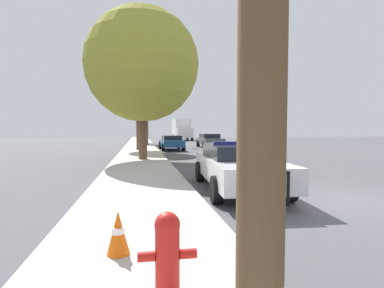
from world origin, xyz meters
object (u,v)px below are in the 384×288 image
at_px(traffic_light, 160,112).
at_px(traffic_cone, 118,232).
at_px(tree_sidewalk_far, 146,101).
at_px(box_truck, 182,129).
at_px(tree_sidewalk_near, 142,65).
at_px(tree_sidewalk_mid, 138,91).
at_px(car_background_oncoming, 210,140).
at_px(car_background_midblock, 171,142).
at_px(police_car, 237,165).
at_px(fire_hydrant, 167,251).

relative_size(traffic_light, traffic_cone, 8.03).
bearing_deg(tree_sidewalk_far, box_truck, 62.29).
relative_size(traffic_light, tree_sidewalk_near, 0.57).
bearing_deg(tree_sidewalk_far, tree_sidewalk_near, -91.82).
bearing_deg(tree_sidewalk_mid, tree_sidewalk_far, 85.83).
bearing_deg(tree_sidewalk_near, tree_sidewalk_far, 88.18).
height_order(car_background_oncoming, traffic_cone, car_background_oncoming).
xyz_separation_m(car_background_oncoming, traffic_cone, (-7.03, -24.20, -0.28)).
height_order(traffic_light, tree_sidewalk_near, tree_sidewalk_near).
height_order(tree_sidewalk_mid, traffic_cone, tree_sidewalk_mid).
height_order(traffic_light, tree_sidewalk_mid, tree_sidewalk_mid).
relative_size(car_background_oncoming, tree_sidewalk_near, 0.50).
xyz_separation_m(car_background_midblock, tree_sidewalk_near, (-2.51, -8.56, 4.67)).
height_order(police_car, box_truck, box_truck).
relative_size(car_background_midblock, traffic_cone, 7.88).
distance_m(traffic_light, car_background_oncoming, 5.99).
distance_m(car_background_oncoming, traffic_cone, 25.20).
relative_size(tree_sidewalk_far, traffic_cone, 12.01).
xyz_separation_m(fire_hydrant, tree_sidewalk_mid, (-0.33, 21.67, 4.31)).
relative_size(car_background_oncoming, box_truck, 0.63).
bearing_deg(box_truck, tree_sidewalk_mid, 72.20).
bearing_deg(car_background_midblock, fire_hydrant, -96.79).
bearing_deg(tree_sidewalk_near, traffic_light, 82.28).
xyz_separation_m(police_car, car_background_midblock, (-0.19, 17.01, -0.05)).
bearing_deg(car_background_oncoming, traffic_cone, 72.11).
height_order(traffic_light, tree_sidewalk_far, tree_sidewalk_far).
xyz_separation_m(traffic_light, tree_sidewalk_far, (-1.26, 5.44, 1.62)).
distance_m(tree_sidewalk_mid, traffic_cone, 21.02).
relative_size(tree_sidewalk_mid, tree_sidewalk_near, 0.82).
distance_m(tree_sidewalk_mid, tree_sidewalk_near, 7.64).
bearing_deg(police_car, fire_hydrant, 68.93).
xyz_separation_m(fire_hydrant, tree_sidewalk_far, (0.52, 33.27, 4.52)).
xyz_separation_m(tree_sidewalk_near, traffic_cone, (-0.47, -12.92, -4.94)).
bearing_deg(car_background_midblock, tree_sidewalk_far, 99.44).
distance_m(police_car, box_truck, 39.03).
bearing_deg(police_car, car_background_midblock, -85.46).
xyz_separation_m(police_car, tree_sidewalk_far, (-2.09, 27.67, 4.37)).
bearing_deg(traffic_cone, car_background_midblock, 82.09).
relative_size(box_truck, tree_sidewalk_far, 0.92).
bearing_deg(tree_sidewalk_far, tree_sidewalk_mid, -94.17).
bearing_deg(car_background_oncoming, box_truck, -91.46).
bearing_deg(box_truck, police_car, 83.08).
bearing_deg(traffic_cone, traffic_light, 84.99).
bearing_deg(car_background_oncoming, car_background_midblock, 32.26).
height_order(car_background_oncoming, tree_sidewalk_near, tree_sidewalk_near).
bearing_deg(traffic_light, tree_sidewalk_far, 103.03).
xyz_separation_m(police_car, traffic_cone, (-3.18, -4.47, -0.31)).
height_order(traffic_light, traffic_cone, traffic_light).
xyz_separation_m(tree_sidewalk_far, tree_sidewalk_mid, (-0.84, -11.60, -0.21)).
bearing_deg(traffic_cone, box_truck, 80.89).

